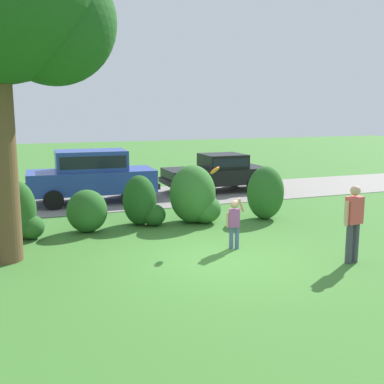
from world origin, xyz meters
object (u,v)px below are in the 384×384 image
at_px(child_thrower, 234,220).
at_px(frisbee, 215,170).
at_px(parked_sedan, 218,171).
at_px(adult_onlooker, 354,220).
at_px(parked_suv, 92,173).

xyz_separation_m(child_thrower, frisbee, (-0.21, 0.74, 1.14)).
bearing_deg(parked_sedan, adult_onlooker, -95.20).
relative_size(parked_suv, child_thrower, 3.70).
bearing_deg(adult_onlooker, parked_suv, 116.21).
bearing_deg(frisbee, parked_suv, 109.16).
distance_m(parked_sedan, adult_onlooker, 9.42).
distance_m(frisbee, adult_onlooker, 3.52).
bearing_deg(child_thrower, frisbee, 105.90).
relative_size(parked_suv, frisbee, 14.54).
distance_m(parked_sedan, parked_suv, 5.25).
height_order(child_thrower, frisbee, frisbee).
xyz_separation_m(parked_sedan, frisbee, (-3.05, -6.77, 1.01)).
bearing_deg(parked_sedan, parked_suv, -174.47).
xyz_separation_m(parked_suv, child_thrower, (2.39, -7.00, -0.36)).
bearing_deg(parked_sedan, frisbee, -114.26).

